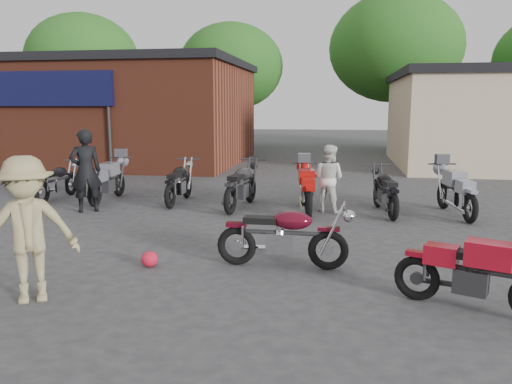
% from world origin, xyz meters
% --- Properties ---
extents(ground, '(90.00, 90.00, 0.00)m').
position_xyz_m(ground, '(0.00, 0.00, 0.00)').
color(ground, '#343437').
extents(brick_building, '(12.00, 8.00, 4.00)m').
position_xyz_m(brick_building, '(-9.00, 14.00, 2.00)').
color(brick_building, brown).
rests_on(brick_building, ground).
extents(tree_0, '(6.56, 6.56, 8.20)m').
position_xyz_m(tree_0, '(-14.00, 22.00, 4.10)').
color(tree_0, '#1F5917').
rests_on(tree_0, ground).
extents(tree_1, '(5.92, 5.92, 7.40)m').
position_xyz_m(tree_1, '(-5.00, 22.00, 3.70)').
color(tree_1, '#1F5917').
rests_on(tree_1, ground).
extents(tree_2, '(7.04, 7.04, 8.80)m').
position_xyz_m(tree_2, '(4.00, 22.00, 4.40)').
color(tree_2, '#1F5917').
rests_on(tree_2, ground).
extents(vintage_motorcycle, '(1.92, 0.64, 1.11)m').
position_xyz_m(vintage_motorcycle, '(0.41, 0.80, 0.56)').
color(vintage_motorcycle, '#520A19').
rests_on(vintage_motorcycle, ground).
extents(sportbike, '(1.90, 1.26, 1.05)m').
position_xyz_m(sportbike, '(2.82, -0.47, 0.52)').
color(sportbike, red).
rests_on(sportbike, ground).
extents(helmet, '(0.34, 0.34, 0.24)m').
position_xyz_m(helmet, '(-1.61, 0.50, 0.12)').
color(helmet, red).
rests_on(helmet, ground).
extents(person_dark, '(0.83, 0.76, 1.90)m').
position_xyz_m(person_dark, '(-4.50, 4.06, 0.95)').
color(person_dark, black).
rests_on(person_dark, ground).
extents(person_light, '(0.92, 0.83, 1.55)m').
position_xyz_m(person_light, '(0.95, 4.96, 0.77)').
color(person_light, silver).
rests_on(person_light, ground).
extents(person_tan, '(1.36, 1.17, 1.83)m').
position_xyz_m(person_tan, '(-2.56, -1.01, 0.91)').
color(person_tan, '#9B8F60').
rests_on(person_tan, ground).
extents(row_bike_0, '(0.64, 1.82, 1.05)m').
position_xyz_m(row_bike_0, '(-6.04, 5.41, 0.52)').
color(row_bike_0, black).
rests_on(row_bike_0, ground).
extents(row_bike_1, '(0.74, 2.04, 1.17)m').
position_xyz_m(row_bike_1, '(-4.62, 5.37, 0.58)').
color(row_bike_1, gray).
rests_on(row_bike_1, ground).
extents(row_bike_2, '(0.69, 1.97, 1.14)m').
position_xyz_m(row_bike_2, '(-2.75, 5.45, 0.57)').
color(row_bike_2, black).
rests_on(row_bike_2, ground).
extents(row_bike_3, '(0.94, 2.16, 1.21)m').
position_xyz_m(row_bike_3, '(-1.09, 5.07, 0.61)').
color(row_bike_3, '#27272A').
rests_on(row_bike_3, ground).
extents(row_bike_4, '(0.93, 2.07, 1.16)m').
position_xyz_m(row_bike_4, '(0.47, 4.91, 0.58)').
color(row_bike_4, red).
rests_on(row_bike_4, ground).
extents(row_bike_5, '(0.94, 2.04, 1.14)m').
position_xyz_m(row_bike_5, '(2.23, 4.99, 0.57)').
color(row_bike_5, black).
rests_on(row_bike_5, ground).
extents(row_bike_6, '(1.00, 2.12, 1.18)m').
position_xyz_m(row_bike_6, '(3.76, 5.05, 0.59)').
color(row_bike_6, '#9698A4').
rests_on(row_bike_6, ground).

